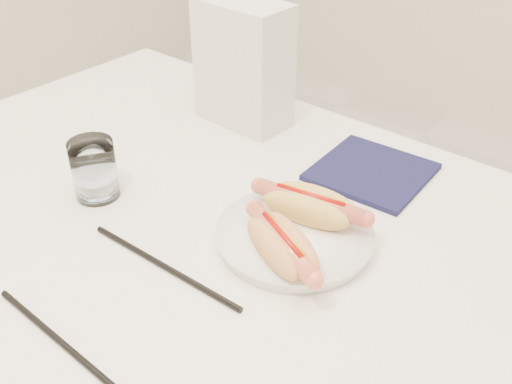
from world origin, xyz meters
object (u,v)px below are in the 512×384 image
Objects in this scene: table at (217,258)px; hotdog_right at (282,245)px; plate at (294,237)px; water_glass at (94,170)px; hotdog_left at (310,206)px; napkin_box at (244,64)px.

hotdog_right is at bearing -5.55° from table.
plate is 1.35× the size of hotdog_right.
table is 13.32× the size of water_glass.
hotdog_right is 1.67× the size of water_glass.
hotdog_left is 0.35m from napkin_box.
table is 7.50× the size of hotdog_left.
water_glass is at bearing -165.04° from hotdog_left.
hotdog_left is at bearing 25.34° from water_glass.
water_glass reaches higher than hotdog_right.
table is at bearing -159.62° from plate.
plate is at bearing -94.56° from hotdog_left.
water_glass is at bearing -89.51° from napkin_box.
napkin_box is at bearing 135.80° from hotdog_left.
hotdog_left is at bearing 95.82° from plate.
water_glass reaches higher than table.
table is 0.22m from water_glass.
table is 0.36m from napkin_box.
napkin_box reaches higher than hotdog_left.
napkin_box reaches higher than water_glass.
water_glass is (-0.29, -0.14, 0.01)m from hotdog_left.
water_glass is (-0.29, -0.10, 0.04)m from plate.
table is 5.52× the size of napkin_box.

